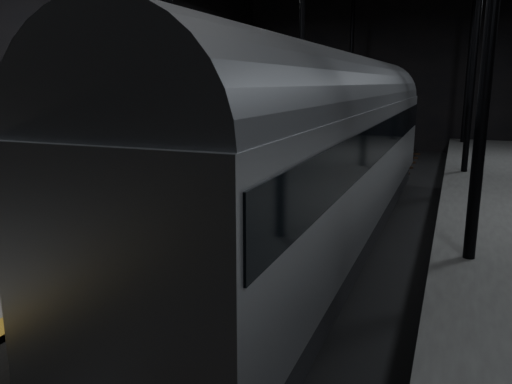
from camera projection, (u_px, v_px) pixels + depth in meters
The scene contains 6 objects.
ground at pixel (339, 233), 16.45m from camera, with size 44.00×44.00×0.00m, color black.
platform_left at pixel (146, 199), 19.05m from camera, with size 9.00×43.80×1.00m, color #4C4C49.
tactile_strip at pixel (248, 195), 17.40m from camera, with size 0.50×43.80×0.01m, color #7E6217.
track at pixel (339, 231), 16.43m from camera, with size 2.40×43.00×0.24m.
train at pixel (334, 143), 14.65m from camera, with size 3.13×20.95×5.60m.
woman at pixel (32, 238), 9.72m from camera, with size 0.64×0.42×1.77m, color #A57F65.
Camera 1 is at (3.29, -15.67, 4.86)m, focal length 35.00 mm.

